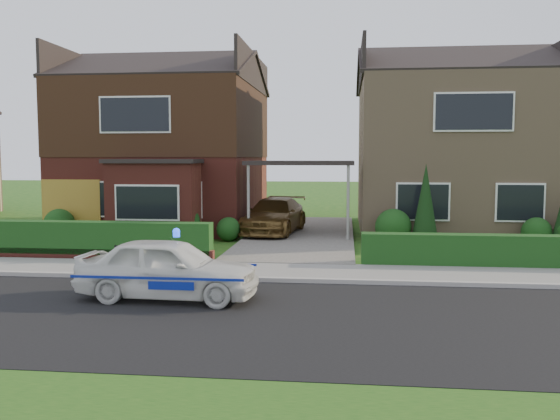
# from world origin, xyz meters

# --- Properties ---
(ground) EXTENTS (120.00, 120.00, 0.00)m
(ground) POSITION_xyz_m (0.00, 0.00, 0.00)
(ground) COLOR #164612
(ground) RESTS_ON ground
(road) EXTENTS (60.00, 6.00, 0.02)m
(road) POSITION_xyz_m (0.00, 0.00, 0.00)
(road) COLOR black
(road) RESTS_ON ground
(kerb) EXTENTS (60.00, 0.16, 0.12)m
(kerb) POSITION_xyz_m (0.00, 3.05, 0.06)
(kerb) COLOR #9E9993
(kerb) RESTS_ON ground
(sidewalk) EXTENTS (60.00, 2.00, 0.10)m
(sidewalk) POSITION_xyz_m (0.00, 4.10, 0.05)
(sidewalk) COLOR slate
(sidewalk) RESTS_ON ground
(driveway) EXTENTS (3.80, 12.00, 0.12)m
(driveway) POSITION_xyz_m (0.00, 11.00, 0.06)
(driveway) COLOR #666059
(driveway) RESTS_ON ground
(house_left) EXTENTS (7.50, 9.53, 7.25)m
(house_left) POSITION_xyz_m (-5.78, 13.90, 3.81)
(house_left) COLOR maroon
(house_left) RESTS_ON ground
(house_right) EXTENTS (7.50, 8.06, 7.25)m
(house_right) POSITION_xyz_m (5.80, 13.99, 3.66)
(house_right) COLOR #9D7F60
(house_right) RESTS_ON ground
(carport_link) EXTENTS (3.80, 3.00, 2.77)m
(carport_link) POSITION_xyz_m (0.00, 10.95, 2.66)
(carport_link) COLOR black
(carport_link) RESTS_ON ground
(garage_door) EXTENTS (2.20, 0.10, 2.10)m
(garage_door) POSITION_xyz_m (-8.25, 9.96, 1.05)
(garage_door) COLOR olive
(garage_door) RESTS_ON ground
(dwarf_wall) EXTENTS (7.70, 0.25, 0.36)m
(dwarf_wall) POSITION_xyz_m (-5.80, 5.30, 0.18)
(dwarf_wall) COLOR maroon
(dwarf_wall) RESTS_ON ground
(hedge_left) EXTENTS (7.50, 0.55, 0.90)m
(hedge_left) POSITION_xyz_m (-5.80, 5.45, 0.00)
(hedge_left) COLOR black
(hedge_left) RESTS_ON ground
(hedge_right) EXTENTS (7.50, 0.55, 0.80)m
(hedge_right) POSITION_xyz_m (5.80, 5.35, 0.00)
(hedge_right) COLOR black
(hedge_right) RESTS_ON ground
(shrub_left_far) EXTENTS (1.08, 1.08, 1.08)m
(shrub_left_far) POSITION_xyz_m (-8.50, 9.50, 0.54)
(shrub_left_far) COLOR black
(shrub_left_far) RESTS_ON ground
(shrub_left_mid) EXTENTS (1.32, 1.32, 1.32)m
(shrub_left_mid) POSITION_xyz_m (-4.00, 9.30, 0.66)
(shrub_left_mid) COLOR black
(shrub_left_mid) RESTS_ON ground
(shrub_left_near) EXTENTS (0.84, 0.84, 0.84)m
(shrub_left_near) POSITION_xyz_m (-2.40, 9.60, 0.42)
(shrub_left_near) COLOR black
(shrub_left_near) RESTS_ON ground
(shrub_right_near) EXTENTS (1.20, 1.20, 1.20)m
(shrub_right_near) POSITION_xyz_m (3.20, 9.40, 0.60)
(shrub_right_near) COLOR black
(shrub_right_near) RESTS_ON ground
(shrub_right_mid) EXTENTS (0.96, 0.96, 0.96)m
(shrub_right_mid) POSITION_xyz_m (7.80, 9.50, 0.48)
(shrub_right_mid) COLOR black
(shrub_right_mid) RESTS_ON ground
(conifer_a) EXTENTS (0.90, 0.90, 2.60)m
(conifer_a) POSITION_xyz_m (4.20, 9.20, 1.30)
(conifer_a) COLOR black
(conifer_a) RESTS_ON ground
(police_car) EXTENTS (3.41, 3.77, 1.43)m
(police_car) POSITION_xyz_m (-1.96, 1.20, 0.63)
(police_car) COLOR silver
(police_car) RESTS_ON ground
(driveway_car) EXTENTS (2.30, 4.55, 1.27)m
(driveway_car) POSITION_xyz_m (-1.00, 11.20, 0.75)
(driveway_car) COLOR brown
(driveway_car) RESTS_ON driveway
(potted_plant_a) EXTENTS (0.41, 0.30, 0.73)m
(potted_plant_a) POSITION_xyz_m (-7.57, 8.56, 0.37)
(potted_plant_a) COLOR gray
(potted_plant_a) RESTS_ON ground
(potted_plant_b) EXTENTS (0.54, 0.51, 0.79)m
(potted_plant_b) POSITION_xyz_m (-5.66, 9.00, 0.39)
(potted_plant_b) COLOR gray
(potted_plant_b) RESTS_ON ground
(potted_plant_c) EXTENTS (0.42, 0.42, 0.75)m
(potted_plant_c) POSITION_xyz_m (-5.99, 8.70, 0.37)
(potted_plant_c) COLOR gray
(potted_plant_c) RESTS_ON ground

